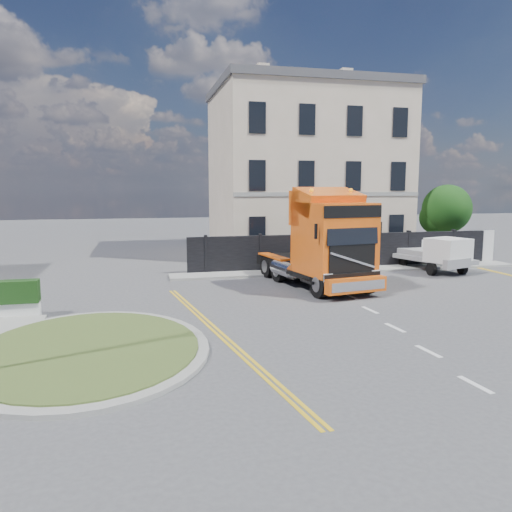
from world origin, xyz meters
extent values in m
plane|color=#424244|center=(0.00, 0.00, 0.00)|extent=(120.00, 120.00, 0.00)
cylinder|color=gray|center=(-7.00, -3.00, 0.06)|extent=(6.80, 6.80, 0.12)
cylinder|color=#32461C|center=(-7.00, -3.00, 0.14)|extent=(6.20, 6.20, 0.05)
cube|color=black|center=(6.00, 9.00, 1.00)|extent=(18.00, 0.25, 2.00)
cube|color=silver|center=(14.50, 9.00, 1.00)|extent=(2.60, 0.12, 2.00)
cube|color=beige|center=(6.00, 16.50, 5.50)|extent=(12.00, 10.00, 11.00)
cube|color=#46474B|center=(6.00, 16.50, 11.25)|extent=(12.30, 10.30, 0.50)
cube|color=beige|center=(3.00, 16.50, 12.00)|extent=(0.80, 0.80, 1.60)
cube|color=beige|center=(9.00, 16.50, 12.00)|extent=(0.80, 0.80, 1.60)
cylinder|color=#382619|center=(14.50, 12.00, 1.20)|extent=(0.24, 0.24, 2.40)
sphere|color=#193810|center=(14.50, 12.00, 3.20)|extent=(3.20, 3.20, 3.20)
sphere|color=#193810|center=(14.00, 12.40, 2.60)|extent=(2.20, 2.20, 2.20)
cube|color=gray|center=(6.00, 8.10, 0.06)|extent=(20.00, 1.60, 0.12)
cube|color=black|center=(2.56, 5.05, 0.84)|extent=(3.85, 7.37, 0.50)
cube|color=#EA5910|center=(2.88, 3.12, 2.40)|extent=(3.22, 3.31, 3.12)
cube|color=#EA5910|center=(2.69, 4.28, 3.68)|extent=(2.91, 1.45, 1.56)
cube|color=black|center=(3.11, 1.72, 2.84)|extent=(2.43, 0.47, 1.17)
cube|color=#EA5910|center=(3.17, 1.36, 0.61)|extent=(2.81, 0.84, 0.61)
cylinder|color=black|center=(1.84, 2.05, 0.58)|extent=(0.54, 1.20, 1.16)
cylinder|color=gray|center=(1.84, 2.05, 0.58)|extent=(0.50, 0.69, 0.64)
cylinder|color=black|center=(4.21, 2.44, 0.58)|extent=(0.54, 1.20, 1.16)
cylinder|color=gray|center=(4.21, 2.44, 0.58)|extent=(0.50, 0.69, 0.64)
cylinder|color=black|center=(1.19, 5.95, 0.58)|extent=(0.54, 1.20, 1.16)
cylinder|color=gray|center=(1.19, 5.95, 0.58)|extent=(0.50, 0.69, 0.64)
cylinder|color=black|center=(3.56, 6.34, 0.58)|extent=(0.54, 1.20, 1.16)
cylinder|color=gray|center=(3.56, 6.34, 0.58)|extent=(0.50, 0.69, 0.64)
cylinder|color=black|center=(0.97, 7.27, 0.58)|extent=(0.54, 1.20, 1.16)
cylinder|color=gray|center=(0.97, 7.27, 0.58)|extent=(0.50, 0.69, 0.64)
cylinder|color=black|center=(3.34, 7.66, 0.58)|extent=(0.54, 1.20, 1.16)
cylinder|color=gray|center=(3.34, 7.66, 0.58)|extent=(0.50, 0.69, 0.64)
cube|color=gray|center=(10.42, 7.20, 0.68)|extent=(3.13, 5.00, 0.24)
cube|color=silver|center=(10.42, 5.74, 1.31)|extent=(2.28, 2.21, 1.26)
cylinder|color=black|center=(9.49, 5.74, 0.34)|extent=(0.24, 0.68, 0.68)
cylinder|color=black|center=(11.34, 5.74, 0.34)|extent=(0.24, 0.68, 0.68)
cylinder|color=black|center=(9.49, 8.66, 0.34)|extent=(0.24, 0.68, 0.68)
cylinder|color=black|center=(11.34, 8.66, 0.34)|extent=(0.24, 0.68, 0.68)
camera|label=1|loc=(-5.54, -17.28, 4.60)|focal=35.00mm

